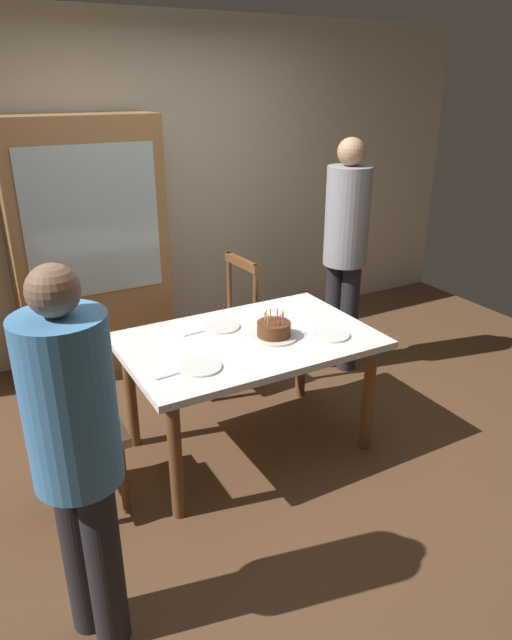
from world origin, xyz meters
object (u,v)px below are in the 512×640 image
plate_far_side (221,326)px  chair_spindle_back (222,328)px  china_cabinet (89,249)px  birthday_cake (274,330)px  plate_near_guest (331,335)px  person_celebrant (76,448)px  dining_table (249,353)px  plate_near_celebrant (200,367)px  chair_upholstered (57,423)px  person_guest (346,244)px

plate_far_side → chair_spindle_back: (0.28, 0.58, -0.29)m
chair_spindle_back → china_cabinet: bearing=132.7°
birthday_cake → plate_near_guest: (0.30, -0.14, -0.04)m
plate_far_side → person_celebrant: (-1.08, -1.05, 0.15)m
person_celebrant → china_cabinet: china_cabinet is taller
dining_table → plate_near_celebrant: plate_near_celebrant is taller
plate_far_side → china_cabinet: bearing=107.6°
plate_far_side → plate_near_guest: size_ratio=1.00×
plate_far_side → plate_near_guest: (0.50, -0.42, 0.00)m
chair_upholstered → person_celebrant: bearing=-93.2°
dining_table → person_guest: person_guest is taller
plate_near_guest → plate_near_celebrant: bearing=180.0°
birthday_cake → person_celebrant: bearing=-149.0°
plate_far_side → birthday_cake: bearing=-53.5°
china_cabinet → person_guest: bearing=-30.2°
plate_far_side → china_cabinet: china_cabinet is taller
chair_upholstered → person_celebrant: person_celebrant is taller
plate_far_side → person_celebrant: size_ratio=0.14×
plate_near_celebrant → china_cabinet: china_cabinet is taller
plate_far_side → chair_spindle_back: bearing=63.9°
china_cabinet → dining_table: bearing=-72.2°
plate_near_guest → chair_upholstered: (-1.54, 0.17, -0.21)m
china_cabinet → chair_upholstered: bearing=-110.9°
dining_table → plate_near_celebrant: 0.46m
birthday_cake → chair_upholstered: chair_upholstered is taller
plate_far_side → plate_near_guest: bearing=-39.8°
dining_table → birthday_cake: (0.13, -0.07, 0.14)m
dining_table → chair_spindle_back: (0.21, 0.79, -0.19)m
dining_table → person_celebrant: size_ratio=0.90×
birthday_cake → chair_upholstered: 1.26m
plate_far_side → person_celebrant: person_celebrant is taller
birthday_cake → china_cabinet: size_ratio=0.15×
plate_near_celebrant → person_guest: 1.75m
plate_near_celebrant → plate_far_side: size_ratio=1.00×
dining_table → plate_near_guest: (0.43, -0.21, 0.10)m
birthday_cake → plate_far_side: 0.34m
dining_table → chair_upholstered: bearing=-178.1°
birthday_cake → plate_near_celebrant: 0.55m
dining_table → chair_spindle_back: 0.84m
person_celebrant → chair_upholstered: bearing=86.8°
plate_near_celebrant → chair_upholstered: chair_upholstered is taller
chair_spindle_back → plate_near_guest: bearing=-77.6°
person_celebrant → birthday_cake: bearing=31.0°
chair_upholstered → plate_far_side: bearing=13.3°
plate_near_celebrant → person_celebrant: person_celebrant is taller
birthday_cake → person_guest: bearing=33.5°
plate_near_celebrant → plate_near_guest: (0.83, 0.00, 0.00)m
birthday_cake → plate_far_side: birthday_cake is taller
dining_table → china_cabinet: bearing=107.8°
plate_near_guest → chair_upholstered: size_ratio=0.23×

